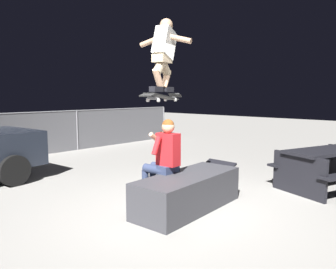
{
  "coord_description": "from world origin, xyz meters",
  "views": [
    {
      "loc": [
        -3.69,
        -3.19,
        1.74
      ],
      "look_at": [
        -0.0,
        0.17,
        1.14
      ],
      "focal_mm": 35.12,
      "sensor_mm": 36.0,
      "label": 1
    }
  ],
  "objects_px": {
    "person_sitting_on_ledge": "(163,157)",
    "picnic_table_back": "(328,163)",
    "ledge_box_main": "(188,192)",
    "kicker_ramp": "(209,177)",
    "skater_airborne": "(164,51)",
    "skateboard": "(162,97)"
  },
  "relations": [
    {
      "from": "picnic_table_back",
      "to": "person_sitting_on_ledge",
      "type": "bearing_deg",
      "value": 148.38
    },
    {
      "from": "person_sitting_on_ledge",
      "to": "picnic_table_back",
      "type": "relative_size",
      "value": 0.67
    },
    {
      "from": "skateboard",
      "to": "skater_airborne",
      "type": "distance_m",
      "value": 0.69
    },
    {
      "from": "ledge_box_main",
      "to": "person_sitting_on_ledge",
      "type": "bearing_deg",
      "value": 106.73
    },
    {
      "from": "skater_airborne",
      "to": "picnic_table_back",
      "type": "relative_size",
      "value": 0.55
    },
    {
      "from": "skateboard",
      "to": "ledge_box_main",
      "type": "bearing_deg",
      "value": -76.14
    },
    {
      "from": "kicker_ramp",
      "to": "skater_airborne",
      "type": "bearing_deg",
      "value": -170.23
    },
    {
      "from": "ledge_box_main",
      "to": "picnic_table_back",
      "type": "distance_m",
      "value": 2.86
    },
    {
      "from": "ledge_box_main",
      "to": "skateboard",
      "type": "bearing_deg",
      "value": 103.86
    },
    {
      "from": "skateboard",
      "to": "kicker_ramp",
      "type": "relative_size",
      "value": 1.03
    },
    {
      "from": "ledge_box_main",
      "to": "skater_airborne",
      "type": "height_order",
      "value": "skater_airborne"
    },
    {
      "from": "ledge_box_main",
      "to": "kicker_ramp",
      "type": "distance_m",
      "value": 1.79
    },
    {
      "from": "person_sitting_on_ledge",
      "to": "picnic_table_back",
      "type": "bearing_deg",
      "value": -31.62
    },
    {
      "from": "skateboard",
      "to": "picnic_table_back",
      "type": "height_order",
      "value": "skateboard"
    },
    {
      "from": "ledge_box_main",
      "to": "picnic_table_back",
      "type": "xyz_separation_m",
      "value": [
        2.56,
        -1.24,
        0.23
      ]
    },
    {
      "from": "ledge_box_main",
      "to": "person_sitting_on_ledge",
      "type": "distance_m",
      "value": 0.66
    },
    {
      "from": "person_sitting_on_ledge",
      "to": "skater_airborne",
      "type": "relative_size",
      "value": 1.22
    },
    {
      "from": "person_sitting_on_ledge",
      "to": "skater_airborne",
      "type": "height_order",
      "value": "skater_airborne"
    },
    {
      "from": "skateboard",
      "to": "person_sitting_on_ledge",
      "type": "bearing_deg",
      "value": -126.91
    },
    {
      "from": "ledge_box_main",
      "to": "skater_airborne",
      "type": "relative_size",
      "value": 1.7
    },
    {
      "from": "ledge_box_main",
      "to": "skater_airborne",
      "type": "bearing_deg",
      "value": 96.69
    },
    {
      "from": "ledge_box_main",
      "to": "kicker_ramp",
      "type": "relative_size",
      "value": 1.89
    }
  ]
}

